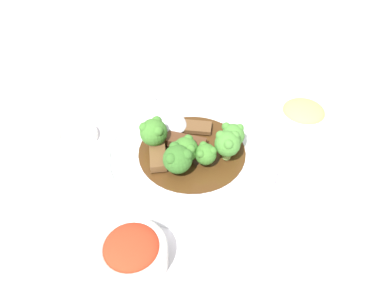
{
  "coord_description": "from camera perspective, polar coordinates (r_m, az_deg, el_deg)",
  "views": [
    {
      "loc": [
        -0.45,
        0.15,
        0.5
      ],
      "look_at": [
        0.0,
        0.0,
        0.03
      ],
      "focal_mm": 35.0,
      "sensor_mm": 36.0,
      "label": 1
    }
  ],
  "objects": [
    {
      "name": "side_bowl_appetizer",
      "position": [
        0.77,
        16.47,
        4.07
      ],
      "size": [
        0.1,
        0.1,
        0.05
      ],
      "color": "white",
      "rests_on": "ground_plane"
    },
    {
      "name": "main_plate",
      "position": [
        0.68,
        0.0,
        -1.44
      ],
      "size": [
        0.31,
        0.31,
        0.02
      ],
      "color": "white",
      "rests_on": "ground_plane"
    },
    {
      "name": "serving_spoon",
      "position": [
        0.73,
        -3.48,
        4.03
      ],
      "size": [
        0.22,
        0.06,
        0.01
      ],
      "color": "#B7B7BC",
      "rests_on": "main_plate"
    },
    {
      "name": "broccoli_floret_2",
      "position": [
        0.67,
        -5.88,
        1.87
      ],
      "size": [
        0.05,
        0.05,
        0.06
      ],
      "color": "#8EB756",
      "rests_on": "main_plate"
    },
    {
      "name": "broccoli_floret_5",
      "position": [
        0.64,
        -1.0,
        -0.78
      ],
      "size": [
        0.04,
        0.04,
        0.05
      ],
      "color": "#8EB756",
      "rests_on": "main_plate"
    },
    {
      "name": "broccoli_floret_0",
      "position": [
        0.62,
        -2.21,
        -2.22
      ],
      "size": [
        0.05,
        0.05,
        0.05
      ],
      "color": "#7FA84C",
      "rests_on": "main_plate"
    },
    {
      "name": "broccoli_floret_3",
      "position": [
        0.64,
        2.1,
        -1.49
      ],
      "size": [
        0.04,
        0.04,
        0.04
      ],
      "color": "#7FA84C",
      "rests_on": "main_plate"
    },
    {
      "name": "broccoli_floret_1",
      "position": [
        0.67,
        6.27,
        1.4
      ],
      "size": [
        0.04,
        0.04,
        0.05
      ],
      "color": "#8EB756",
      "rests_on": "main_plate"
    },
    {
      "name": "beef_strip_2",
      "position": [
        0.71,
        0.05,
        2.65
      ],
      "size": [
        0.06,
        0.08,
        0.01
      ],
      "color": "brown",
      "rests_on": "main_plate"
    },
    {
      "name": "side_bowl_kimchi",
      "position": [
        0.55,
        -9.07,
        -15.96
      ],
      "size": [
        0.1,
        0.1,
        0.05
      ],
      "color": "white",
      "rests_on": "ground_plane"
    },
    {
      "name": "broccoli_floret_4",
      "position": [
        0.64,
        5.44,
        0.1
      ],
      "size": [
        0.05,
        0.05,
        0.06
      ],
      "color": "#8EB756",
      "rests_on": "main_plate"
    },
    {
      "name": "ground_plane",
      "position": [
        0.69,
        0.0,
        -2.02
      ],
      "size": [
        4.0,
        4.0,
        0.0
      ],
      "primitive_type": "plane",
      "color": "silver"
    },
    {
      "name": "beef_strip_1",
      "position": [
        0.66,
        -5.3,
        -1.6
      ],
      "size": [
        0.07,
        0.04,
        0.01
      ],
      "color": "brown",
      "rests_on": "main_plate"
    },
    {
      "name": "sauce_dish",
      "position": [
        0.75,
        -16.96,
        1.29
      ],
      "size": [
        0.08,
        0.08,
        0.01
      ],
      "color": "white",
      "rests_on": "ground_plane"
    },
    {
      "name": "beef_strip_0",
      "position": [
        0.68,
        -0.98,
        0.33
      ],
      "size": [
        0.06,
        0.08,
        0.01
      ],
      "color": "#56331E",
      "rests_on": "main_plate"
    }
  ]
}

